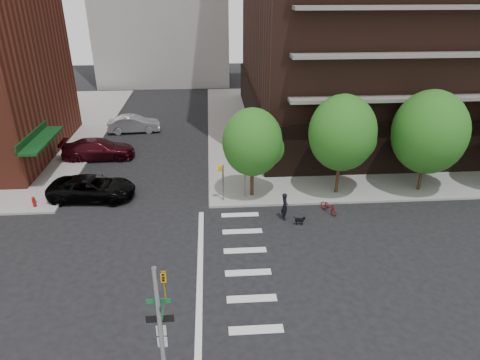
# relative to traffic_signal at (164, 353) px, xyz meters

# --- Properties ---
(ground) EXTENTS (120.00, 120.00, 0.00)m
(ground) POSITION_rel_traffic_signal_xyz_m (0.47, 7.49, -2.70)
(ground) COLOR black
(ground) RESTS_ON ground
(sidewalk_ne) EXTENTS (39.00, 33.00, 0.15)m
(sidewalk_ne) POSITION_rel_traffic_signal_xyz_m (20.97, 30.99, -2.62)
(sidewalk_ne) COLOR gray
(sidewalk_ne) RESTS_ON ground
(crosswalk) EXTENTS (3.85, 13.00, 0.01)m
(crosswalk) POSITION_rel_traffic_signal_xyz_m (2.68, 7.49, -2.69)
(crosswalk) COLOR silver
(crosswalk) RESTS_ON ground
(tree_a) EXTENTS (4.00, 4.00, 5.90)m
(tree_a) POSITION_rel_traffic_signal_xyz_m (4.47, 15.99, 1.35)
(tree_a) COLOR #301E11
(tree_a) RESTS_ON sidewalk_ne
(tree_b) EXTENTS (4.50, 4.50, 6.65)m
(tree_b) POSITION_rel_traffic_signal_xyz_m (10.47, 15.99, 1.85)
(tree_b) COLOR #301E11
(tree_b) RESTS_ON sidewalk_ne
(tree_c) EXTENTS (5.00, 5.00, 6.80)m
(tree_c) POSITION_rel_traffic_signal_xyz_m (16.47, 15.99, 1.75)
(tree_c) COLOR #301E11
(tree_c) RESTS_ON sidewalk_ne
(traffic_signal) EXTENTS (0.90, 0.75, 6.00)m
(traffic_signal) POSITION_rel_traffic_signal_xyz_m (0.00, 0.00, 0.00)
(traffic_signal) COLOR slate
(traffic_signal) RESTS_ON sidewalk_s
(pedestrian_signal) EXTENTS (2.18, 0.67, 2.60)m
(pedestrian_signal) POSITION_rel_traffic_signal_xyz_m (2.79, 15.42, -0.84)
(pedestrian_signal) COLOR slate
(pedestrian_signal) RESTS_ON sidewalk_ne
(fire_hydrant) EXTENTS (0.24, 0.24, 0.73)m
(fire_hydrant) POSITION_rel_traffic_signal_xyz_m (-10.03, 15.29, -2.15)
(fire_hydrant) COLOR #A50C0C
(fire_hydrant) RESTS_ON sidewalk_nw
(parked_car_black) EXTENTS (3.09, 5.97, 1.61)m
(parked_car_black) POSITION_rel_traffic_signal_xyz_m (-6.51, 16.49, -1.90)
(parked_car_black) COLOR black
(parked_car_black) RESTS_ON ground
(parked_car_maroon) EXTENTS (2.69, 6.02, 1.72)m
(parked_car_maroon) POSITION_rel_traffic_signal_xyz_m (-7.73, 23.84, -1.84)
(parked_car_maroon) COLOR #380B12
(parked_car_maroon) RESTS_ON ground
(parked_car_silver) EXTENTS (2.19, 5.15, 1.65)m
(parked_car_silver) POSITION_rel_traffic_signal_xyz_m (-5.82, 30.62, -1.87)
(parked_car_silver) COLOR silver
(parked_car_silver) RESTS_ON ground
(scooter) EXTENTS (1.15, 1.68, 0.83)m
(scooter) POSITION_rel_traffic_signal_xyz_m (9.26, 13.42, -2.28)
(scooter) COLOR maroon
(scooter) RESTS_ON ground
(dog_walker) EXTENTS (0.68, 0.46, 1.81)m
(dog_walker) POSITION_rel_traffic_signal_xyz_m (6.24, 12.82, -1.79)
(dog_walker) COLOR black
(dog_walker) RESTS_ON ground
(dog) EXTENTS (0.64, 0.23, 0.53)m
(dog) POSITION_rel_traffic_signal_xyz_m (7.08, 12.04, -2.36)
(dog) COLOR black
(dog) RESTS_ON ground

